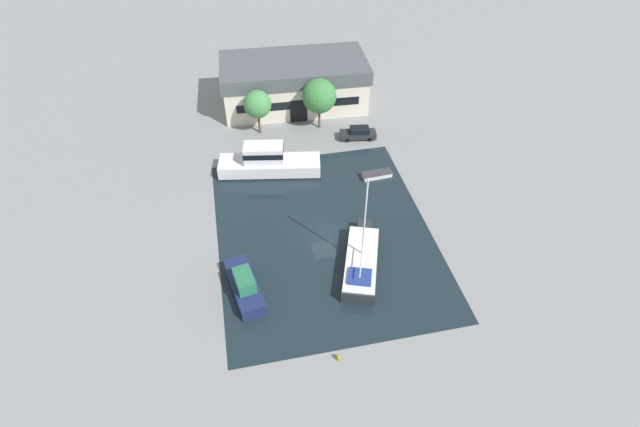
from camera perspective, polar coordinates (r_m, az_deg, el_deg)
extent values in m
plane|color=gray|center=(53.58, 0.47, -2.30)|extent=(440.00, 440.00, 0.00)
cube|color=black|center=(53.58, 0.47, -2.30)|extent=(22.55, 28.50, 0.01)
cube|color=beige|center=(74.41, -2.94, 14.02)|extent=(20.40, 10.96, 4.74)
cube|color=#474C51|center=(72.89, -3.04, 16.33)|extent=(21.01, 11.29, 1.92)
cube|color=black|center=(70.45, -2.45, 11.62)|extent=(2.39, 0.19, 3.32)
cube|color=black|center=(69.98, -2.47, 12.29)|extent=(16.89, 0.95, 1.19)
cylinder|color=brown|center=(68.60, -6.96, 10.23)|extent=(0.33, 0.33, 2.97)
sphere|color=#428447|center=(67.14, -7.16, 12.29)|extent=(3.66, 3.66, 3.66)
cylinder|color=brown|center=(69.14, -0.08, 10.92)|extent=(0.31, 0.31, 3.13)
sphere|color=#387A3D|center=(67.49, -0.08, 13.29)|extent=(4.56, 4.56, 4.56)
cube|color=#1E2328|center=(67.55, 4.35, 9.02)|extent=(5.00, 2.47, 0.71)
cube|color=black|center=(67.21, 4.54, 9.50)|extent=(2.69, 1.92, 0.65)
cube|color=black|center=(67.08, 3.47, 9.46)|extent=(0.25, 1.42, 0.52)
cylinder|color=black|center=(66.92, 3.14, 8.38)|extent=(0.62, 0.29, 0.60)
cylinder|color=black|center=(68.23, 3.01, 9.12)|extent=(0.62, 0.29, 0.60)
cylinder|color=black|center=(67.29, 5.68, 8.43)|extent=(0.62, 0.29, 0.60)
cylinder|color=black|center=(68.59, 5.51, 9.17)|extent=(0.62, 0.29, 0.60)
cube|color=#23282D|center=(49.85, 4.72, -5.71)|extent=(5.97, 9.64, 1.37)
cube|color=#23282D|center=(53.44, 5.10, -1.62)|extent=(1.73, 1.60, 1.37)
cube|color=silver|center=(49.31, 4.77, -5.15)|extent=(5.73, 9.26, 0.08)
cylinder|color=silver|center=(46.43, 5.15, -0.58)|extent=(0.16, 0.16, 9.41)
cylinder|color=silver|center=(47.55, 4.73, -5.43)|extent=(1.46, 3.91, 0.12)
cube|color=navy|center=(47.51, 4.57, -7.21)|extent=(2.74, 2.62, 0.30)
cube|color=silver|center=(61.52, -5.75, 5.40)|extent=(12.68, 5.50, 1.73)
cube|color=black|center=(61.96, -5.71, 4.87)|extent=(12.82, 5.59, 0.18)
cube|color=silver|center=(60.42, -6.46, 6.87)|extent=(5.02, 3.23, 2.18)
cube|color=black|center=(60.29, -6.48, 7.04)|extent=(5.13, 3.32, 0.70)
cube|color=silver|center=(61.21, 6.52, 4.42)|extent=(3.64, 1.49, 0.54)
cube|color=#333338|center=(61.02, 6.54, 4.65)|extent=(3.78, 1.58, 0.08)
cube|color=#19234C|center=(48.30, -8.61, -8.26)|extent=(3.47, 7.10, 1.39)
cube|color=#236647|center=(47.01, -8.64, -7.57)|extent=(2.07, 2.96, 1.33)
cylinder|color=olive|center=(43.97, 2.13, -16.20)|extent=(0.33, 0.33, 0.38)
sphere|color=olive|center=(43.72, 2.14, -16.00)|extent=(0.36, 0.36, 0.36)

